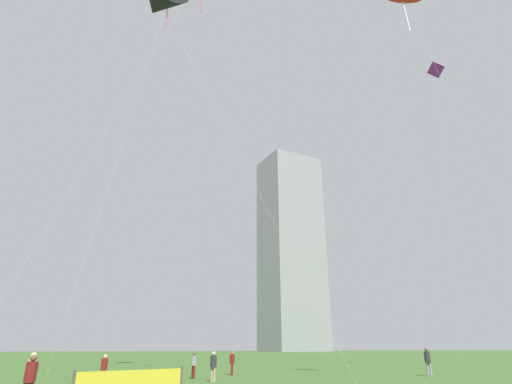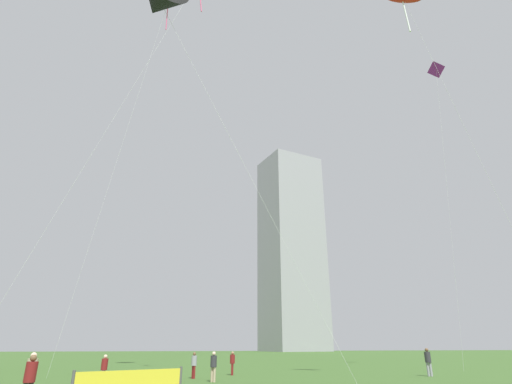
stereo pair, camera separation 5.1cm
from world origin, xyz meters
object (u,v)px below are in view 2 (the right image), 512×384
Objects in this scene: person_standing_1 at (30,377)px; kite_flying_0 at (169,1)px; distant_highrise_0 at (292,249)px; person_standing_5 at (428,360)px; person_standing_6 at (104,367)px; person_standing_3 at (194,363)px; person_standing_2 at (30,373)px; person_standing_4 at (214,364)px; kite_flying_2 at (436,73)px; person_standing_0 at (232,361)px; kite_flying_4 at (159,0)px.

person_standing_1 is 36.09m from kite_flying_0.
kite_flying_0 is 0.51× the size of distant_highrise_0.
person_standing_5 is 1.19× the size of person_standing_6.
person_standing_3 is 0.05× the size of kite_flying_0.
kite_flying_0 is (-20.91, 3.19, 33.12)m from person_standing_5.
person_standing_4 is at bearing -106.34° from person_standing_2.
distant_highrise_0 is at bearing 104.01° from person_standing_5.
person_standing_2 reaches higher than person_standing_4.
person_standing_1 is 8.84m from person_standing_6.
person_standing_6 is 0.05× the size of kite_flying_2.
person_standing_0 is 16.13m from person_standing_2.
person_standing_1 is at bearing -57.94° from person_standing_3.
person_standing_6 is at bearing 143.01° from person_standing_0.
distant_highrise_0 reaches higher than person_standing_3.
kite_flying_0 reaches higher than person_standing_6.
person_standing_5 is (23.06, 10.84, 0.06)m from person_standing_1.
kite_flying_0 is (-4.31, 1.84, 33.26)m from person_standing_3.
person_standing_2 is at bearing -103.29° from kite_flying_0.
kite_flying_4 is 125.07m from distant_highrise_0.
kite_flying_0 is at bearing 112.63° from person_standing_0.
person_standing_3 is at bearing 129.25° from person_standing_6.
person_standing_1 reaches higher than person_standing_0.
person_standing_1 is at bearing -157.47° from kite_flying_2.
distant_highrise_0 is at bearing 104.50° from person_standing_4.
kite_flying_2 is (23.62, 0.29, 27.71)m from person_standing_3.
distant_highrise_0 is at bearing 81.46° from kite_flying_2.
person_standing_1 is at bearing -2.28° from person_standing_6.
kite_flying_2 is at bearing 168.33° from person_standing_1.
kite_flying_2 is 30.14m from kite_flying_4.
kite_flying_2 is at bearing -79.86° from person_standing_0.
person_standing_3 is at bearing -23.11° from kite_flying_0.
person_standing_5 reaches higher than person_standing_2.
distant_highrise_0 reaches higher than person_standing_6.
person_standing_0 is at bearing 101.20° from person_standing_3.
person_standing_4 is 6.25m from person_standing_6.
person_standing_5 reaches higher than person_standing_6.
person_standing_0 is 3.97m from person_standing_3.
person_standing_1 is 25.48m from person_standing_5.
person_standing_3 is at bearing -125.90° from distant_highrise_0.
kite_flying_4 is at bearing 168.00° from person_standing_0.
person_standing_6 is at bearing -172.64° from kite_flying_2.
person_standing_6 is (-21.81, -2.09, -0.17)m from person_standing_5.
person_standing_1 reaches higher than person_standing_6.
kite_flying_2 is (28.83, 3.73, 27.74)m from person_standing_6.
kite_flying_2 is at bearing -114.06° from distant_highrise_0.
kite_flying_0 reaches higher than person_standing_4.
kite_flying_2 is at bearing 41.83° from person_standing_4.
person_standing_4 is at bearing -124.94° from distant_highrise_0.
person_standing_0 is 0.90× the size of person_standing_2.
kite_flying_4 is (-27.49, -10.26, -6.89)m from kite_flying_2.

